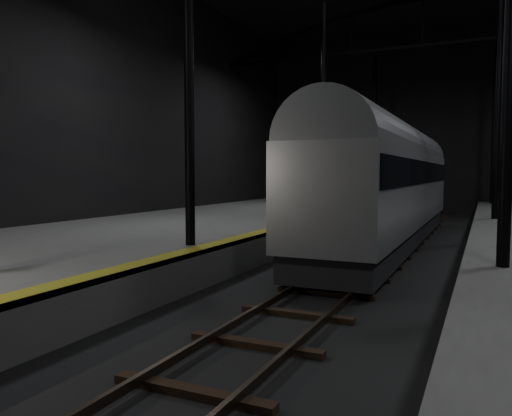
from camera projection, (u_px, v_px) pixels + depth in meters
The scene contains 5 objects.
ground at pixel (363, 267), 15.62m from camera, with size 44.00×44.00×0.00m, color black.
platform_left at pixel (164, 238), 18.72m from camera, with size 9.00×43.80×1.00m, color #52524F.
tactile_strip at pixel (268, 230), 16.91m from camera, with size 0.50×43.80×0.01m, color olive.
track at pixel (363, 265), 15.61m from camera, with size 2.40×43.00×0.24m.
train at pixel (390, 179), 19.58m from camera, with size 2.74×18.25×4.88m.
Camera 1 is at (3.44, -15.43, 2.94)m, focal length 35.00 mm.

